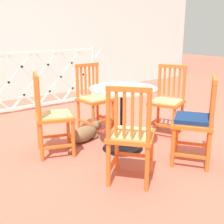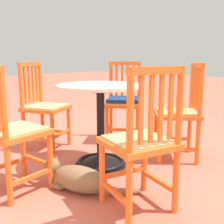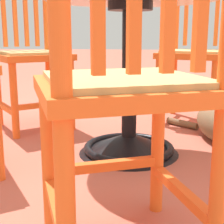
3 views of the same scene
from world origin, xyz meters
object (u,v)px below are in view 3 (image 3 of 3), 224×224
at_px(orange_chair_near_fence, 127,90).
at_px(orange_chair_at_corner, 30,56).
at_px(orange_chair_by_planter, 194,55).
at_px(cafe_table, 129,95).
at_px(tabby_cat, 223,126).

bearing_deg(orange_chair_near_fence, orange_chair_at_corner, -151.44).
relative_size(orange_chair_near_fence, orange_chair_by_planter, 1.00).
distance_m(cafe_table, orange_chair_near_fence, 0.81).
bearing_deg(orange_chair_by_planter, tabby_cat, 12.14).
xyz_separation_m(orange_chair_by_planter, tabby_cat, (0.50, 0.11, -0.34)).
bearing_deg(orange_chair_at_corner, orange_chair_near_fence, 28.56).
bearing_deg(orange_chair_near_fence, cafe_table, -176.86).
bearing_deg(orange_chair_by_planter, cafe_table, -27.86).
bearing_deg(cafe_table, orange_chair_at_corner, -124.77).
height_order(cafe_table, orange_chair_at_corner, orange_chair_at_corner).
height_order(orange_chair_at_corner, tabby_cat, orange_chair_at_corner).
height_order(orange_chair_by_planter, orange_chair_at_corner, same).
distance_m(orange_chair_by_planter, tabby_cat, 0.61).
height_order(cafe_table, orange_chair_near_fence, orange_chair_near_fence).
relative_size(orange_chair_near_fence, tabby_cat, 1.35).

